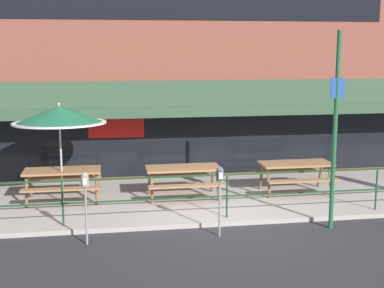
{
  "coord_description": "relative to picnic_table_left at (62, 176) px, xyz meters",
  "views": [
    {
      "loc": [
        -2.53,
        -10.53,
        3.72
      ],
      "look_at": [
        -0.55,
        1.6,
        1.5
      ],
      "focal_mm": 50.0,
      "sensor_mm": 36.0,
      "label": 1
    }
  ],
  "objects": [
    {
      "name": "ground_plane",
      "position": [
        3.58,
        -2.17,
        -0.71
      ],
      "size": [
        120.0,
        120.0,
        0.0
      ],
      "primitive_type": "plane",
      "color": "#2D2D30"
    },
    {
      "name": "patio_deck",
      "position": [
        3.58,
        -0.17,
        -0.66
      ],
      "size": [
        15.0,
        4.0,
        0.1
      ],
      "primitive_type": "cube",
      "color": "#ADA89E",
      "rests_on": "ground"
    },
    {
      "name": "restaurant_building",
      "position": [
        3.58,
        2.05,
        2.95
      ],
      "size": [
        15.0,
        1.6,
        7.36
      ],
      "color": "brown",
      "rests_on": "ground"
    },
    {
      "name": "patio_railing",
      "position": [
        3.58,
        -1.87,
        0.09
      ],
      "size": [
        13.84,
        0.04,
        0.97
      ],
      "color": "#194723",
      "rests_on": "patio_deck"
    },
    {
      "name": "picnic_table_left",
      "position": [
        0.0,
        0.0,
        0.0
      ],
      "size": [
        1.8,
        1.42,
        0.76
      ],
      "color": "#997047",
      "rests_on": "patio_deck"
    },
    {
      "name": "picnic_table_centre",
      "position": [
        2.88,
        -0.17,
        0.0
      ],
      "size": [
        1.8,
        1.42,
        0.76
      ],
      "color": "#997047",
      "rests_on": "patio_deck"
    },
    {
      "name": "picnic_table_right",
      "position": [
        5.76,
        -0.14,
        0.0
      ],
      "size": [
        1.8,
        1.42,
        0.76
      ],
      "color": "#997047",
      "rests_on": "patio_deck"
    },
    {
      "name": "patio_umbrella_left",
      "position": [
        -0.0,
        -0.15,
        1.47
      ],
      "size": [
        2.14,
        2.14,
        2.38
      ],
      "color": "#B7B2A8",
      "rests_on": "patio_deck"
    },
    {
      "name": "parking_meter_near",
      "position": [
        0.64,
        -2.76,
        0.44
      ],
      "size": [
        0.15,
        0.16,
        1.42
      ],
      "color": "gray",
      "rests_on": "ground"
    },
    {
      "name": "parking_meter_far",
      "position": [
        3.24,
        -2.72,
        0.44
      ],
      "size": [
        0.15,
        0.16,
        1.42
      ],
      "color": "gray",
      "rests_on": "ground"
    },
    {
      "name": "street_sign_pole",
      "position": [
        5.64,
        -2.62,
        1.38
      ],
      "size": [
        0.28,
        0.09,
        4.06
      ],
      "color": "#1E6033",
      "rests_on": "ground"
    }
  ]
}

